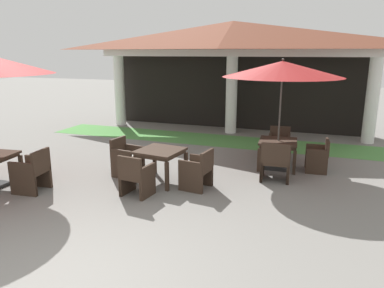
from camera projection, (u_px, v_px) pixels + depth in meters
background_pavilion at (233, 46)px, 12.41m from camera, size 10.10×2.73×3.80m
lawn_strip at (221, 140)px, 11.85m from camera, size 11.90×1.63×0.01m
patio_table_near_foreground at (160, 154)px, 7.96m from camera, size 1.01×1.01×0.74m
patio_chair_near_foreground_east at (198, 170)px, 7.61m from camera, size 0.62×0.64×0.85m
patio_chair_near_foreground_south at (136, 176)px, 7.23m from camera, size 0.62×0.57×0.85m
patio_chair_near_foreground_west at (127, 158)px, 8.42m from camera, size 0.64×0.62×0.88m
patio_chair_mid_left_east at (32, 172)px, 7.46m from camera, size 0.64×0.63×0.89m
patio_table_mid_right at (278, 144)px, 8.92m from camera, size 0.96×0.96×0.71m
patio_umbrella_mid_right at (282, 70)px, 8.48m from camera, size 2.80×2.80×2.66m
patio_chair_mid_right_south at (275, 162)px, 8.07m from camera, size 0.67×0.58×0.91m
patio_chair_mid_right_east at (318, 156)px, 8.73m from camera, size 0.54×0.60×0.79m
patio_chair_mid_right_north at (279, 143)px, 9.86m from camera, size 0.60×0.55×0.83m
terracotta_urn at (269, 147)px, 10.25m from camera, size 0.36×0.36×0.46m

